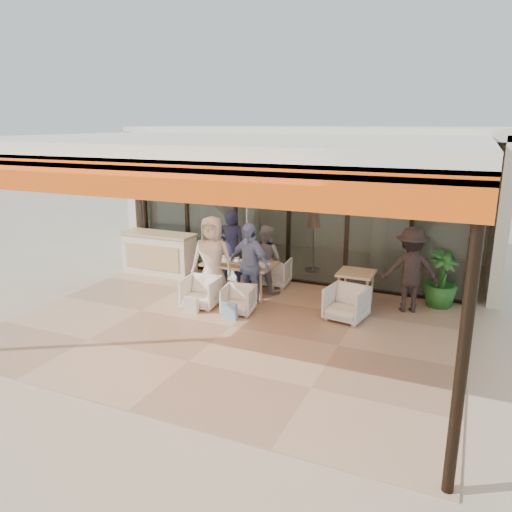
{
  "coord_description": "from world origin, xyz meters",
  "views": [
    {
      "loc": [
        3.82,
        -7.57,
        3.64
      ],
      "look_at": [
        0.1,
        0.9,
        1.15
      ],
      "focal_mm": 35.0,
      "sensor_mm": 36.0,
      "label": 1
    }
  ],
  "objects": [
    {
      "name": "dining_table",
      "position": [
        -0.62,
        1.67,
        0.69
      ],
      "size": [
        1.5,
        0.9,
        0.93
      ],
      "color": "tan",
      "rests_on": "ground"
    },
    {
      "name": "tote_bag_cream",
      "position": [
        -1.03,
        0.31,
        0.17
      ],
      "size": [
        0.3,
        0.1,
        0.34
      ],
      "primitive_type": "cube",
      "color": "silver",
      "rests_on": "ground"
    },
    {
      "name": "diner_grey",
      "position": [
        -0.19,
        2.11,
        0.75
      ],
      "size": [
        0.87,
        0.76,
        1.51
      ],
      "primitive_type": "imported",
      "rotation": [
        0.0,
        0.0,
        2.85
      ],
      "color": "slate",
      "rests_on": "ground"
    },
    {
      "name": "chair_far_left",
      "position": [
        -1.03,
        2.61,
        0.35
      ],
      "size": [
        0.84,
        0.81,
        0.7
      ],
      "primitive_type": "imported",
      "rotation": [
        0.0,
        0.0,
        2.84
      ],
      "color": "white",
      "rests_on": "ground"
    },
    {
      "name": "tote_bag_blue",
      "position": [
        -0.19,
        0.31,
        0.17
      ],
      "size": [
        0.3,
        0.1,
        0.34
      ],
      "primitive_type": "cube",
      "color": "#99BFD8",
      "rests_on": "ground"
    },
    {
      "name": "host_counter",
      "position": [
        -3.11,
        2.3,
        0.53
      ],
      "size": [
        1.85,
        0.65,
        1.04
      ],
      "color": "silver",
      "rests_on": "ground"
    },
    {
      "name": "side_chair",
      "position": [
        1.82,
        1.22,
        0.36
      ],
      "size": [
        0.81,
        0.77,
        0.73
      ],
      "primitive_type": "imported",
      "rotation": [
        0.0,
        0.0,
        -0.17
      ],
      "color": "white",
      "rests_on": "ground"
    },
    {
      "name": "potted_palm",
      "position": [
        3.39,
        2.65,
        0.59
      ],
      "size": [
        0.93,
        0.93,
        1.18
      ],
      "primitive_type": "imported",
      "rotation": [
        0.0,
        0.0,
        0.86
      ],
      "color": "#1E5919",
      "rests_on": "ground"
    },
    {
      "name": "terrace_floor",
      "position": [
        0.0,
        0.0,
        0.01
      ],
      "size": [
        8.0,
        6.0,
        0.01
      ],
      "primitive_type": "cube",
      "color": "tan",
      "rests_on": "ground"
    },
    {
      "name": "terrace_structure",
      "position": [
        0.0,
        -0.26,
        3.25
      ],
      "size": [
        8.0,
        6.0,
        3.4
      ],
      "color": "silver",
      "rests_on": "ground"
    },
    {
      "name": "chair_near_right",
      "position": [
        -0.19,
        0.71,
        0.3
      ],
      "size": [
        0.66,
        0.63,
        0.61
      ],
      "primitive_type": "imported",
      "rotation": [
        0.0,
        0.0,
        0.13
      ],
      "color": "white",
      "rests_on": "ground"
    },
    {
      "name": "ground",
      "position": [
        0.0,
        0.0,
        0.0
      ],
      "size": [
        70.0,
        70.0,
        0.0
      ],
      "primitive_type": "plane",
      "color": "#C6B293",
      "rests_on": "ground"
    },
    {
      "name": "chair_near_left",
      "position": [
        -1.03,
        0.71,
        0.35
      ],
      "size": [
        0.72,
        0.68,
        0.69
      ],
      "primitive_type": "imported",
      "rotation": [
        0.0,
        0.0,
        0.08
      ],
      "color": "white",
      "rests_on": "ground"
    },
    {
      "name": "standing_woman",
      "position": [
        2.84,
        2.14,
        0.86
      ],
      "size": [
        1.24,
        0.92,
        1.71
      ],
      "primitive_type": "imported",
      "rotation": [
        0.0,
        0.0,
        3.43
      ],
      "color": "black",
      "rests_on": "ground"
    },
    {
      "name": "diner_cream",
      "position": [
        -1.03,
        1.21,
        0.89
      ],
      "size": [
        0.95,
        0.7,
        1.79
      ],
      "primitive_type": "imported",
      "rotation": [
        0.0,
        0.0,
        0.16
      ],
      "color": "beige",
      "rests_on": "ground"
    },
    {
      "name": "diner_periwinkle",
      "position": [
        -0.19,
        1.21,
        0.86
      ],
      "size": [
        1.09,
        0.7,
        1.72
      ],
      "primitive_type": "imported",
      "rotation": [
        0.0,
        0.0,
        -0.3
      ],
      "color": "#697AAF",
      "rests_on": "ground"
    },
    {
      "name": "interior_block",
      "position": [
        0.01,
        5.31,
        2.23
      ],
      "size": [
        9.05,
        3.62,
        3.52
      ],
      "color": "silver",
      "rests_on": "ground"
    },
    {
      "name": "chair_far_right",
      "position": [
        -0.19,
        2.61,
        0.35
      ],
      "size": [
        0.73,
        0.69,
        0.7
      ],
      "primitive_type": "imported",
      "rotation": [
        0.0,
        0.0,
        3.23
      ],
      "color": "white",
      "rests_on": "ground"
    },
    {
      "name": "side_table",
      "position": [
        1.82,
        1.97,
        0.64
      ],
      "size": [
        0.7,
        0.7,
        0.74
      ],
      "color": "tan",
      "rests_on": "ground"
    },
    {
      "name": "glass_storefront",
      "position": [
        0.0,
        3.0,
        1.6
      ],
      "size": [
        8.08,
        0.1,
        3.2
      ],
      "color": "#9EADA3",
      "rests_on": "ground"
    },
    {
      "name": "diner_navy",
      "position": [
        -1.03,
        2.11,
        0.9
      ],
      "size": [
        0.73,
        0.55,
        1.79
      ],
      "primitive_type": "imported",
      "rotation": [
        0.0,
        0.0,
        3.34
      ],
      "color": "#181A35",
      "rests_on": "ground"
    }
  ]
}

